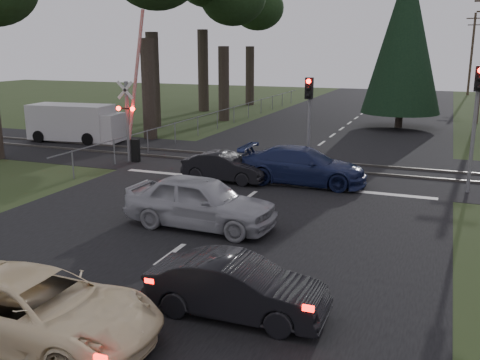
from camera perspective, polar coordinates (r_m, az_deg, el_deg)
The scene contains 18 objects.
ground at distance 14.43m, azimuth -7.45°, elevation -7.89°, with size 120.00×120.00×0.00m, color #2D3D1B.
road at distance 23.29m, azimuth 4.35°, elevation 0.70°, with size 14.00×100.00×0.01m, color black.
rail_corridor at distance 25.16m, azimuth 5.68°, elevation 1.68°, with size 120.00×8.00×0.01m, color black.
stop_line at distance 21.62m, azimuth 2.95°, elevation -0.30°, with size 13.00×0.35×0.00m, color silver.
rail_near at distance 24.40m, azimuth 5.18°, elevation 1.41°, with size 120.00×0.12×0.10m, color #59544C.
rail_far at distance 25.91m, azimuth 6.16°, elevation 2.13°, with size 120.00×0.12×0.10m, color #59544C.
crossing_signal at distance 25.75m, azimuth -11.48°, elevation 6.39°, with size 1.62×0.38×6.96m.
traffic_signal_right at distance 21.30m, azimuth 24.06°, elevation 7.32°, with size 0.68×0.48×4.70m.
traffic_signal_center at distance 23.19m, azimuth 7.36°, elevation 7.60°, with size 0.32×0.48×4.10m.
utility_pole_far at distance 66.73m, azimuth 23.49°, elevation 12.37°, with size 1.80×0.26×9.00m.
conifer_tree at distance 37.83m, azimuth 17.18°, elevation 14.39°, with size 5.20×5.20×11.00m.
fence_left at distance 37.47m, azimuth -1.51°, elevation 5.81°, with size 0.10×36.00×1.20m, color slate, non-canonical shape.
cream_coupe at distance 10.80m, azimuth -20.78°, elevation -12.74°, with size 2.19×4.76×1.32m, color beige.
dark_hatchback at distance 11.05m, azimuth -0.37°, elevation -11.41°, with size 1.30×3.72×1.22m, color black.
silver_car at distance 16.22m, azimuth -4.23°, elevation -2.33°, with size 1.88×4.68×1.59m, color #9EA0A6.
blue_sedan at distance 21.50m, azimuth 6.77°, elevation 1.52°, with size 2.06×5.06×1.47m, color #19224D.
dark_car_far at distance 21.82m, azimuth -1.56°, elevation 1.40°, with size 1.24×3.56×1.17m, color black.
white_van at distance 32.40m, azimuth -16.90°, elevation 5.84°, with size 5.61×2.50×2.13m.
Camera 1 is at (6.53, -11.70, 5.36)m, focal length 40.00 mm.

